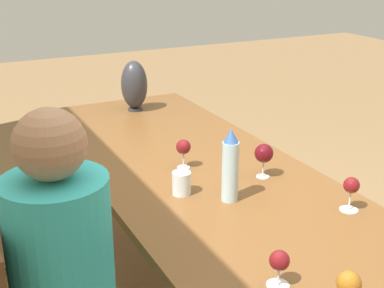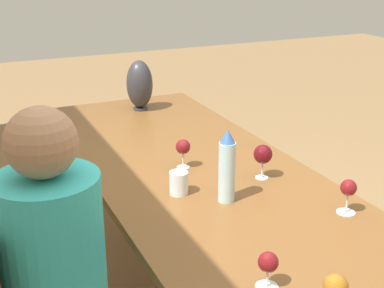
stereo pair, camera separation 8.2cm
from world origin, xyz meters
The scene contains 11 objects.
dining_table centered at (0.00, 0.00, 0.71)m, with size 2.97×0.94×0.78m.
water_bottle centered at (-0.11, 0.03, 0.92)m, with size 0.07×0.07×0.30m.
water_tumbler centered at (0.03, 0.18, 0.82)m, with size 0.08×0.08×0.10m.
vase centered at (1.22, -0.07, 0.94)m, with size 0.16×0.16×0.31m.
wine_glass_0 centered at (-0.86, 0.11, 0.87)m, with size 0.07×0.07×0.14m.
wine_glass_1 centered at (0.02, -0.21, 0.89)m, with size 0.08×0.08×0.15m.
wine_glass_2 centered at (-0.39, -0.33, 0.87)m, with size 0.07×0.07×0.14m.
wine_glass_3 centered at (0.27, 0.05, 0.87)m, with size 0.07×0.07×0.14m.
wine_glass_4 centered at (-0.66, 0.19, 0.86)m, with size 0.07×0.07×0.12m.
chair_far centered at (0.54, 0.82, 0.50)m, with size 0.44×0.44×0.95m.
person_near centered at (-0.26, 0.73, 0.70)m, with size 0.33×0.33×1.29m.
Camera 1 is at (-1.75, 1.02, 1.73)m, focal length 50.00 mm.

